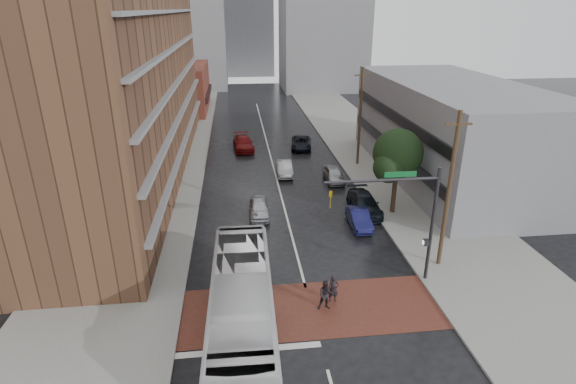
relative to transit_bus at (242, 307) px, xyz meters
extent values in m
plane|color=black|center=(3.75, 1.28, -1.76)|extent=(160.00, 160.00, 0.00)
cube|color=brown|center=(3.75, 1.78, -1.75)|extent=(14.00, 5.00, 0.02)
cube|color=gray|center=(-7.75, 26.28, -1.68)|extent=(9.00, 90.00, 0.15)
cube|color=gray|center=(15.25, 26.28, -1.68)|extent=(9.00, 90.00, 0.15)
cube|color=brown|center=(-10.25, 25.28, 12.24)|extent=(10.00, 44.00, 28.00)
cube|color=brown|center=(-8.25, 55.28, 1.74)|extent=(8.00, 16.00, 7.00)
cube|color=gray|center=(20.25, 21.28, 2.74)|extent=(11.00, 26.00, 9.00)
cube|color=gray|center=(-10.25, 79.28, 14.24)|extent=(18.00, 16.00, 32.00)
cube|color=gray|center=(3.75, 96.28, 10.24)|extent=(12.00, 10.00, 24.00)
cylinder|color=#332319|center=(12.25, 13.28, 0.24)|extent=(0.36, 0.36, 4.00)
sphere|color=black|center=(12.25, 13.28, 3.24)|extent=(3.80, 3.80, 3.80)
sphere|color=black|center=(11.35, 12.48, 2.44)|extent=(2.40, 2.40, 2.40)
sphere|color=black|center=(13.05, 14.08, 2.64)|extent=(2.60, 2.60, 2.60)
cylinder|color=#2D2D33|center=(11.05, 3.78, 1.84)|extent=(0.20, 0.20, 7.20)
cylinder|color=#2D2D33|center=(7.85, 3.78, 4.84)|extent=(6.40, 0.16, 0.16)
imported|color=gold|center=(5.05, 3.78, 3.84)|extent=(0.20, 0.16, 1.00)
cube|color=#0C5926|center=(8.85, 3.78, 5.14)|extent=(1.80, 0.05, 0.30)
cube|color=#2D2D33|center=(10.80, 3.78, 0.84)|extent=(0.30, 0.30, 0.35)
cylinder|color=#473321|center=(12.55, 5.28, 3.24)|extent=(0.26, 0.26, 10.00)
cube|color=#473321|center=(12.55, 5.28, 7.44)|extent=(1.60, 0.12, 0.12)
cylinder|color=#473321|center=(12.55, 25.28, 3.24)|extent=(0.26, 0.26, 10.00)
cube|color=#473321|center=(12.55, 25.28, 7.44)|extent=(1.60, 0.12, 0.12)
imported|color=silver|center=(0.00, 0.00, 0.00)|extent=(3.23, 12.69, 3.52)
imported|color=black|center=(5.07, 2.33, -0.93)|extent=(0.61, 0.40, 1.65)
imported|color=black|center=(4.52, 1.72, -0.88)|extent=(0.89, 0.71, 1.75)
imported|color=#B9BCC2|center=(1.60, 13.98, -1.09)|extent=(1.66, 3.94, 1.33)
imported|color=#AEB1B7|center=(4.65, 23.20, -1.09)|extent=(1.56, 4.13, 1.35)
imported|color=maroon|center=(0.84, 32.18, -1.00)|extent=(2.55, 5.39, 1.52)
imported|color=black|center=(7.56, 31.87, -1.08)|extent=(2.91, 5.14, 1.35)
imported|color=#141649|center=(8.95, 11.28, -1.12)|extent=(1.46, 3.94, 1.29)
imported|color=black|center=(10.02, 13.73, -1.02)|extent=(2.08, 5.09, 1.47)
imported|color=#979B9E|center=(9.07, 20.90, -1.07)|extent=(1.64, 4.03, 1.37)
camera|label=1|loc=(0.11, -18.19, 13.50)|focal=28.00mm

